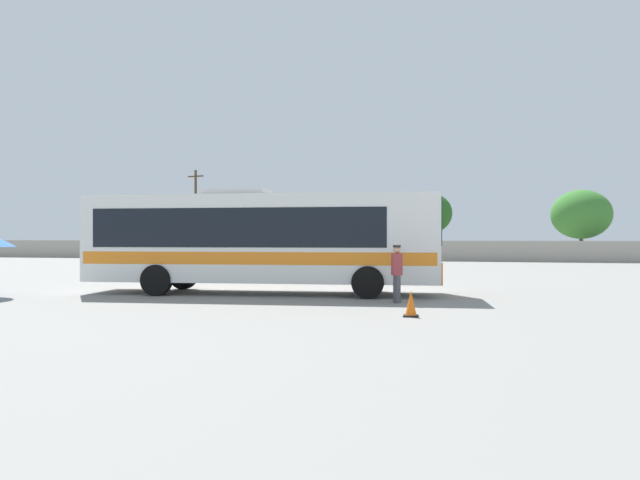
% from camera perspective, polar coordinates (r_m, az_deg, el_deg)
% --- Properties ---
extents(ground_plane, '(300.00, 300.00, 0.00)m').
position_cam_1_polar(ground_plane, '(30.04, -2.25, -3.48)').
color(ground_plane, gray).
extents(perimeter_wall, '(80.00, 0.30, 1.69)m').
position_cam_1_polar(perimeter_wall, '(49.33, 3.92, -1.04)').
color(perimeter_wall, '#9E998C').
rests_on(perimeter_wall, ground_plane).
extents(coach_bus_white_orange, '(12.31, 3.71, 3.64)m').
position_cam_1_polar(coach_bus_white_orange, '(20.04, -6.19, 0.23)').
color(coach_bus_white_orange, white).
rests_on(coach_bus_white_orange, ground_plane).
extents(attendant_by_bus_door, '(0.47, 0.47, 1.72)m').
position_cam_1_polar(attendant_by_bus_door, '(17.22, 7.66, -2.97)').
color(attendant_by_bus_door, '#4C4C51').
rests_on(attendant_by_bus_door, ground_plane).
extents(parked_car_leftmost_white, '(4.27, 2.18, 1.55)m').
position_cam_1_polar(parked_car_leftmost_white, '(49.01, -8.55, -1.09)').
color(parked_car_leftmost_white, silver).
rests_on(parked_car_leftmost_white, ground_plane).
extents(parked_car_second_black, '(4.05, 2.01, 1.46)m').
position_cam_1_polar(parked_car_second_black, '(46.54, -1.81, -1.21)').
color(parked_car_second_black, black).
rests_on(parked_car_second_black, ground_plane).
extents(utility_pole_near, '(1.78, 0.52, 8.51)m').
position_cam_1_polar(utility_pole_near, '(56.98, -12.27, 2.74)').
color(utility_pole_near, '#4C3823').
rests_on(utility_pole_near, ground_plane).
extents(roadside_tree_left, '(3.88, 3.88, 6.28)m').
position_cam_1_polar(roadside_tree_left, '(57.48, -11.61, 2.89)').
color(roadside_tree_left, brown).
rests_on(roadside_tree_left, ground_plane).
extents(roadside_tree_midleft, '(3.90, 3.90, 6.44)m').
position_cam_1_polar(roadside_tree_midleft, '(55.02, -5.71, 3.17)').
color(roadside_tree_midleft, brown).
rests_on(roadside_tree_midleft, ground_plane).
extents(roadside_tree_midright, '(4.65, 4.65, 6.17)m').
position_cam_1_polar(roadside_tree_midright, '(53.66, 10.56, 2.62)').
color(roadside_tree_midright, brown).
rests_on(roadside_tree_midright, ground_plane).
extents(roadside_tree_right, '(4.95, 4.95, 6.04)m').
position_cam_1_polar(roadside_tree_right, '(53.80, 24.56, 2.33)').
color(roadside_tree_right, brown).
rests_on(roadside_tree_right, ground_plane).
extents(traffic_cone_on_apron, '(0.36, 0.36, 0.64)m').
position_cam_1_polar(traffic_cone_on_apron, '(14.33, 9.04, -6.32)').
color(traffic_cone_on_apron, black).
rests_on(traffic_cone_on_apron, ground_plane).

